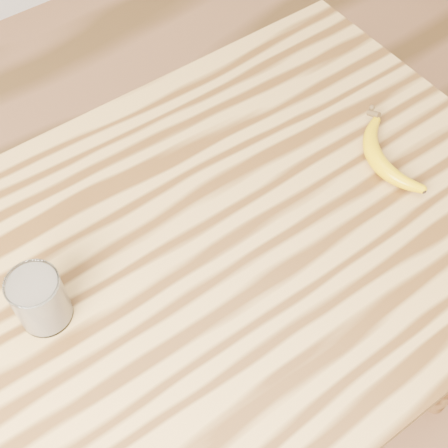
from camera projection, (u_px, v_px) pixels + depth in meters
room at (196, 32)px, 0.67m from camera, size 4.04×4.04×2.70m
table at (208, 289)px, 1.14m from camera, size 1.20×0.80×0.90m
smoothie_glass at (40, 299)px, 0.93m from camera, size 0.08×0.08×0.10m
banana at (376, 160)px, 1.13m from camera, size 0.16×0.28×0.03m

